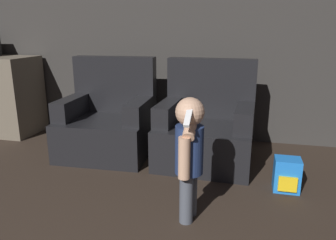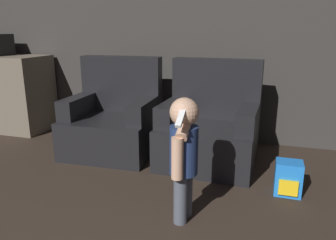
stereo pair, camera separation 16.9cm
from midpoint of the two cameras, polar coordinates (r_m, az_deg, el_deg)
name	(u,v)px [view 1 (the left image)]	position (r m, az deg, el deg)	size (l,w,h in m)	color
wall_back	(197,25)	(3.80, 3.70, 16.11)	(8.40, 0.05, 2.60)	#33302D
armchair_left	(109,122)	(3.47, -11.68, -0.35)	(0.91, 0.81, 0.98)	black
armchair_right	(206,129)	(3.19, 5.17, -1.51)	(0.91, 0.81, 0.98)	black
person_toddler	(189,150)	(2.14, 1.42, -5.28)	(0.19, 0.33, 0.85)	#474C56
toy_backpack	(287,175)	(2.80, 18.36, -9.09)	(0.20, 0.19, 0.27)	blue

